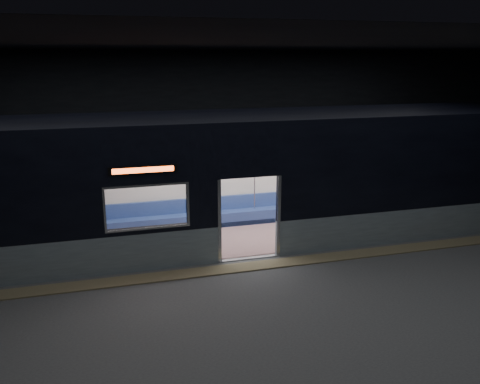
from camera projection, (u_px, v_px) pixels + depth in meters
name	position (u px, v px, depth m)	size (l,w,h in m)	color
station_floor	(263.00, 276.00, 11.43)	(24.00, 14.00, 0.01)	#47494C
station_envelope	(265.00, 112.00, 10.49)	(24.00, 14.00, 5.00)	black
tactile_strip	(255.00, 266.00, 11.94)	(22.80, 0.50, 0.03)	#8C7F59
metro_car	(233.00, 172.00, 13.32)	(18.00, 3.04, 3.35)	#90A2AC
passenger	(359.00, 189.00, 15.66)	(0.43, 0.74, 1.44)	black
handbag	(363.00, 195.00, 15.47)	(0.29, 0.25, 0.14)	black
transit_map	(368.00, 166.00, 15.90)	(1.01, 0.03, 0.65)	white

